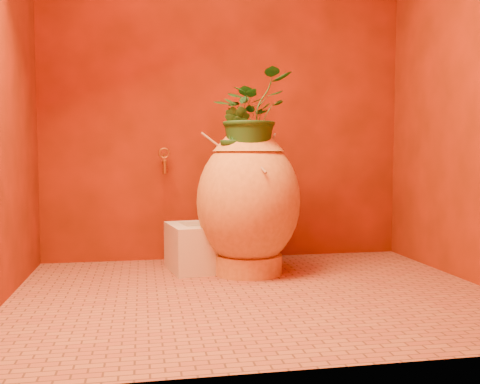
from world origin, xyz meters
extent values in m
plane|color=brown|center=(0.00, 0.00, 0.00)|extent=(2.50, 2.50, 0.00)
cube|color=#511B04|center=(0.00, 1.00, 1.25)|extent=(2.50, 0.02, 2.50)
cube|color=#511B04|center=(1.25, 0.00, 1.25)|extent=(0.02, 2.00, 2.50)
cylinder|color=gold|center=(0.05, 0.47, 0.06)|extent=(0.45, 0.45, 0.12)
ellipsoid|color=gold|center=(0.05, 0.47, 0.44)|extent=(0.69, 0.69, 0.78)
cone|color=gold|center=(0.05, 0.47, 0.80)|extent=(0.48, 0.48, 0.12)
torus|color=gold|center=(0.05, 0.47, 0.87)|extent=(0.29, 0.29, 0.05)
cylinder|color=olive|center=(-0.03, 0.42, 0.69)|extent=(0.41, 0.19, 0.33)
cylinder|color=olive|center=(0.03, 0.35, 0.73)|extent=(0.13, 0.38, 0.22)
cylinder|color=olive|center=(0.15, 0.39, 0.74)|extent=(0.18, 0.30, 0.22)
cube|color=#BEB49D|center=(-0.11, 0.66, 0.13)|extent=(0.67, 0.51, 0.26)
cube|color=#BEB49D|center=(-0.11, 0.82, 0.27)|extent=(0.62, 0.18, 0.03)
cube|color=#BEB49D|center=(-0.11, 0.49, 0.27)|extent=(0.62, 0.18, 0.03)
cube|color=#BEB49D|center=(-0.37, 0.66, 0.27)|extent=(0.12, 0.27, 0.03)
cube|color=#BEB49D|center=(0.16, 0.66, 0.27)|extent=(0.12, 0.27, 0.03)
cylinder|color=black|center=(0.02, 0.70, 0.24)|extent=(0.07, 0.07, 0.17)
cone|color=black|center=(0.02, 0.70, 0.35)|extent=(0.07, 0.07, 0.05)
cylinder|color=black|center=(0.02, 0.70, 0.41)|extent=(0.02, 0.02, 0.07)
cylinder|color=maroon|center=(0.02, 0.70, 0.45)|extent=(0.03, 0.03, 0.02)
cylinder|color=silver|center=(0.02, 0.70, 0.24)|extent=(0.07, 0.07, 0.07)
cylinder|color=black|center=(0.01, 0.69, 0.25)|extent=(0.08, 0.08, 0.19)
cone|color=black|center=(0.01, 0.69, 0.38)|extent=(0.08, 0.08, 0.05)
cylinder|color=black|center=(0.01, 0.69, 0.44)|extent=(0.03, 0.03, 0.07)
cylinder|color=maroon|center=(0.01, 0.69, 0.49)|extent=(0.03, 0.03, 0.03)
cylinder|color=silver|center=(0.01, 0.69, 0.25)|extent=(0.08, 0.08, 0.09)
cylinder|color=black|center=(0.08, 0.69, 0.25)|extent=(0.08, 0.08, 0.18)
cone|color=black|center=(0.08, 0.69, 0.37)|extent=(0.08, 0.08, 0.05)
cylinder|color=black|center=(0.08, 0.69, 0.43)|extent=(0.03, 0.03, 0.07)
cylinder|color=maroon|center=(0.08, 0.69, 0.47)|extent=(0.03, 0.03, 0.03)
cylinder|color=silver|center=(0.08, 0.69, 0.25)|extent=(0.08, 0.08, 0.08)
cylinder|color=#A37425|center=(-0.43, 0.93, 0.68)|extent=(0.02, 0.14, 0.02)
cylinder|color=#A37425|center=(-0.43, 0.86, 0.64)|extent=(0.02, 0.02, 0.08)
torus|color=#A37425|center=(-0.43, 0.93, 0.73)|extent=(0.07, 0.01, 0.07)
cylinder|color=#A37425|center=(-0.43, 0.93, 0.71)|extent=(0.01, 0.01, 0.05)
imported|color=#1B4B1C|center=(0.06, 0.45, 0.96)|extent=(0.62, 0.61, 0.52)
imported|color=#1B4B1C|center=(-0.04, 0.39, 0.83)|extent=(0.24, 0.24, 0.34)
camera|label=1|loc=(-0.58, -2.68, 0.72)|focal=40.00mm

